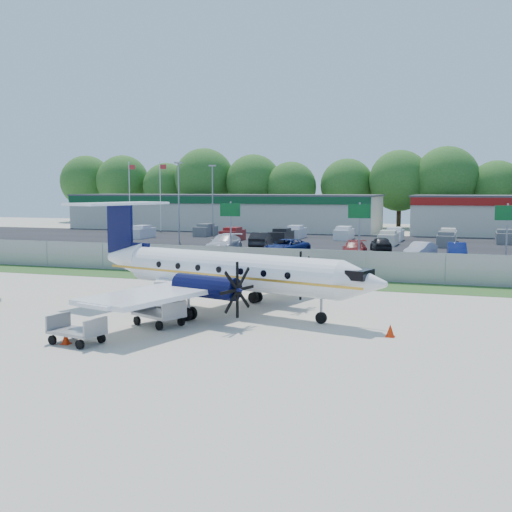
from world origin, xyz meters
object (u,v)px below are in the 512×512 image
(baggage_cart_near, at_px, (159,313))
(baggage_cart_far, at_px, (77,331))
(aircraft, at_px, (226,270))
(pushback_tug, at_px, (160,294))

(baggage_cart_near, height_order, baggage_cart_far, baggage_cart_near)
(aircraft, distance_m, pushback_tug, 3.80)
(aircraft, distance_m, baggage_cart_far, 8.90)
(pushback_tug, xyz_separation_m, baggage_cart_far, (0.44, -7.97, -0.18))
(aircraft, xyz_separation_m, pushback_tug, (-3.54, -0.23, -1.37))
(aircraft, xyz_separation_m, baggage_cart_near, (-1.61, -4.10, -1.51))
(aircraft, bearing_deg, baggage_cart_far, -110.72)
(aircraft, height_order, baggage_cart_near, aircraft)
(baggage_cart_near, bearing_deg, aircraft, 68.56)
(pushback_tug, relative_size, baggage_cart_near, 1.16)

